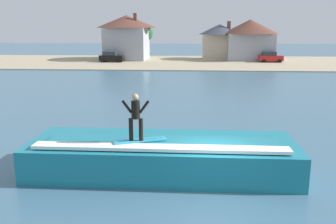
{
  "coord_description": "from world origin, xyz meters",
  "views": [
    {
      "loc": [
        -0.78,
        -12.48,
        5.64
      ],
      "look_at": [
        -1.97,
        4.57,
        1.74
      ],
      "focal_mm": 39.39,
      "sensor_mm": 36.0,
      "label": 1
    }
  ],
  "objects_px": {
    "surfboard": "(140,140)",
    "tree_tall_bare": "(118,33)",
    "car_near_shore": "(111,57)",
    "surfer": "(136,115)",
    "house_small_cottage": "(220,39)",
    "wave_crest": "(162,156)",
    "car_far_shore": "(270,57)",
    "house_gabled_white": "(250,37)",
    "house_with_chimney": "(127,35)",
    "tree_short_bushy": "(144,33)"
  },
  "relations": [
    {
      "from": "surfboard",
      "to": "surfer",
      "type": "xyz_separation_m",
      "value": [
        -0.14,
        -0.08,
        1.03
      ]
    },
    {
      "from": "car_near_shore",
      "to": "house_small_cottage",
      "type": "xyz_separation_m",
      "value": [
        18.41,
        7.53,
        2.7
      ]
    },
    {
      "from": "surfer",
      "to": "car_near_shore",
      "type": "bearing_deg",
      "value": 103.65
    },
    {
      "from": "surfer",
      "to": "tree_tall_bare",
      "type": "xyz_separation_m",
      "value": [
        -11.64,
        53.84,
        2.26
      ]
    },
    {
      "from": "car_near_shore",
      "to": "house_with_chimney",
      "type": "height_order",
      "value": "house_with_chimney"
    },
    {
      "from": "surfboard",
      "to": "house_gabled_white",
      "type": "relative_size",
      "value": 0.2
    },
    {
      "from": "house_gabled_white",
      "to": "house_small_cottage",
      "type": "bearing_deg",
      "value": 164.86
    },
    {
      "from": "house_small_cottage",
      "to": "tree_short_bushy",
      "type": "distance_m",
      "value": 14.54
    },
    {
      "from": "surfboard",
      "to": "tree_short_bushy",
      "type": "bearing_deg",
      "value": 97.44
    },
    {
      "from": "surfboard",
      "to": "house_small_cottage",
      "type": "bearing_deg",
      "value": 83.22
    },
    {
      "from": "surfboard",
      "to": "wave_crest",
      "type": "bearing_deg",
      "value": 35.75
    },
    {
      "from": "surfer",
      "to": "tree_tall_bare",
      "type": "distance_m",
      "value": 55.13
    },
    {
      "from": "tree_short_bushy",
      "to": "car_near_shore",
      "type": "bearing_deg",
      "value": -112.07
    },
    {
      "from": "house_with_chimney",
      "to": "tree_tall_bare",
      "type": "height_order",
      "value": "house_with_chimney"
    },
    {
      "from": "tree_tall_bare",
      "to": "tree_short_bushy",
      "type": "distance_m",
      "value": 6.17
    },
    {
      "from": "wave_crest",
      "to": "car_far_shore",
      "type": "relative_size",
      "value": 2.7
    },
    {
      "from": "wave_crest",
      "to": "car_far_shore",
      "type": "xyz_separation_m",
      "value": [
        13.89,
        48.9,
        0.26
      ]
    },
    {
      "from": "car_far_shore",
      "to": "house_with_chimney",
      "type": "bearing_deg",
      "value": 169.99
    },
    {
      "from": "surfer",
      "to": "tree_short_bushy",
      "type": "distance_m",
      "value": 58.92
    },
    {
      "from": "surfboard",
      "to": "house_small_cottage",
      "type": "height_order",
      "value": "house_small_cottage"
    },
    {
      "from": "car_near_shore",
      "to": "house_with_chimney",
      "type": "bearing_deg",
      "value": 74.23
    },
    {
      "from": "house_small_cottage",
      "to": "tree_tall_bare",
      "type": "relative_size",
      "value": 1.22
    },
    {
      "from": "surfboard",
      "to": "car_near_shore",
      "type": "height_order",
      "value": "car_near_shore"
    },
    {
      "from": "car_near_shore",
      "to": "house_with_chimney",
      "type": "relative_size",
      "value": 0.37
    },
    {
      "from": "house_gabled_white",
      "to": "house_small_cottage",
      "type": "xyz_separation_m",
      "value": [
        -5.2,
        1.41,
        -0.4
      ]
    },
    {
      "from": "house_with_chimney",
      "to": "house_gabled_white",
      "type": "bearing_deg",
      "value": 0.62
    },
    {
      "from": "car_far_shore",
      "to": "tree_tall_bare",
      "type": "xyz_separation_m",
      "value": [
        -26.46,
        4.29,
        3.82
      ]
    },
    {
      "from": "car_far_shore",
      "to": "house_small_cottage",
      "type": "xyz_separation_m",
      "value": [
        -8.08,
        6.03,
        2.7
      ]
    },
    {
      "from": "surfer",
      "to": "house_with_chimney",
      "type": "relative_size",
      "value": 0.16
    },
    {
      "from": "surfboard",
      "to": "house_small_cottage",
      "type": "xyz_separation_m",
      "value": [
        6.6,
        55.5,
        2.16
      ]
    },
    {
      "from": "car_far_shore",
      "to": "tree_tall_bare",
      "type": "relative_size",
      "value": 0.62
    },
    {
      "from": "surfer",
      "to": "house_with_chimney",
      "type": "distance_m",
      "value": 54.89
    },
    {
      "from": "wave_crest",
      "to": "house_gabled_white",
      "type": "bearing_deg",
      "value": 78.38
    },
    {
      "from": "house_small_cottage",
      "to": "wave_crest",
      "type": "bearing_deg",
      "value": -96.03
    },
    {
      "from": "house_gabled_white",
      "to": "tree_tall_bare",
      "type": "relative_size",
      "value": 1.6
    },
    {
      "from": "surfboard",
      "to": "house_gabled_white",
      "type": "xyz_separation_m",
      "value": [
        11.81,
        54.1,
        2.56
      ]
    },
    {
      "from": "surfboard",
      "to": "tree_short_bushy",
      "type": "relative_size",
      "value": 0.31
    },
    {
      "from": "car_near_shore",
      "to": "tree_short_bushy",
      "type": "xyz_separation_m",
      "value": [
        4.19,
        10.35,
        3.82
      ]
    },
    {
      "from": "surfer",
      "to": "house_with_chimney",
      "type": "bearing_deg",
      "value": 100.51
    },
    {
      "from": "surfer",
      "to": "tree_tall_bare",
      "type": "height_order",
      "value": "tree_tall_bare"
    },
    {
      "from": "surfboard",
      "to": "house_with_chimney",
      "type": "height_order",
      "value": "house_with_chimney"
    },
    {
      "from": "car_far_shore",
      "to": "tree_tall_bare",
      "type": "bearing_deg",
      "value": 170.79
    },
    {
      "from": "wave_crest",
      "to": "tree_short_bushy",
      "type": "height_order",
      "value": "tree_short_bushy"
    },
    {
      "from": "car_near_shore",
      "to": "car_far_shore",
      "type": "relative_size",
      "value": 1.03
    },
    {
      "from": "surfer",
      "to": "house_small_cottage",
      "type": "bearing_deg",
      "value": 83.08
    },
    {
      "from": "car_near_shore",
      "to": "tree_short_bushy",
      "type": "height_order",
      "value": "tree_short_bushy"
    },
    {
      "from": "surfboard",
      "to": "car_far_shore",
      "type": "relative_size",
      "value": 0.52
    },
    {
      "from": "wave_crest",
      "to": "tree_short_bushy",
      "type": "xyz_separation_m",
      "value": [
        -8.41,
        57.75,
        4.09
      ]
    },
    {
      "from": "car_near_shore",
      "to": "surfer",
      "type": "bearing_deg",
      "value": -76.35
    },
    {
      "from": "surfboard",
      "to": "tree_tall_bare",
      "type": "bearing_deg",
      "value": 102.35
    }
  ]
}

